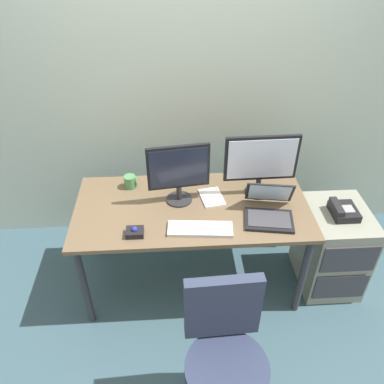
{
  "coord_description": "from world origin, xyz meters",
  "views": [
    {
      "loc": [
        -0.13,
        -2.06,
        2.42
      ],
      "look_at": [
        0.0,
        0.0,
        0.87
      ],
      "focal_mm": 36.28,
      "sensor_mm": 36.0,
      "label": 1
    }
  ],
  "objects_px": {
    "desk_phone": "(343,211)",
    "keyboard": "(200,229)",
    "file_cabinet": "(332,247)",
    "office_chair": "(224,364)",
    "coffee_mug": "(130,182)",
    "laptop": "(269,210)",
    "monitor_main": "(261,162)",
    "monitor_side": "(179,171)",
    "paper_notepad": "(212,197)",
    "trackball_mouse": "(135,232)"
  },
  "relations": [
    {
      "from": "paper_notepad",
      "to": "file_cabinet",
      "type": "bearing_deg",
      "value": -8.38
    },
    {
      "from": "monitor_main",
      "to": "keyboard",
      "type": "height_order",
      "value": "monitor_main"
    },
    {
      "from": "desk_phone",
      "to": "office_chair",
      "type": "xyz_separation_m",
      "value": [
        -0.93,
        -0.9,
        -0.27
      ]
    },
    {
      "from": "monitor_side",
      "to": "paper_notepad",
      "type": "bearing_deg",
      "value": 2.22
    },
    {
      "from": "keyboard",
      "to": "paper_notepad",
      "type": "bearing_deg",
      "value": 71.79
    },
    {
      "from": "desk_phone",
      "to": "office_chair",
      "type": "height_order",
      "value": "office_chair"
    },
    {
      "from": "laptop",
      "to": "paper_notepad",
      "type": "xyz_separation_m",
      "value": [
        -0.35,
        0.21,
        -0.04
      ]
    },
    {
      "from": "file_cabinet",
      "to": "office_chair",
      "type": "height_order",
      "value": "office_chair"
    },
    {
      "from": "monitor_main",
      "to": "coffee_mug",
      "type": "relative_size",
      "value": 5.3
    },
    {
      "from": "monitor_main",
      "to": "monitor_side",
      "type": "xyz_separation_m",
      "value": [
        -0.56,
        -0.05,
        -0.02
      ]
    },
    {
      "from": "trackball_mouse",
      "to": "coffee_mug",
      "type": "relative_size",
      "value": 1.16
    },
    {
      "from": "office_chair",
      "to": "coffee_mug",
      "type": "xyz_separation_m",
      "value": [
        -0.54,
        1.22,
        0.36
      ]
    },
    {
      "from": "office_chair",
      "to": "file_cabinet",
      "type": "bearing_deg",
      "value": 44.42
    },
    {
      "from": "office_chair",
      "to": "monitor_main",
      "type": "relative_size",
      "value": 1.9
    },
    {
      "from": "keyboard",
      "to": "paper_notepad",
      "type": "height_order",
      "value": "keyboard"
    },
    {
      "from": "coffee_mug",
      "to": "monitor_main",
      "type": "bearing_deg",
      "value": -7.89
    },
    {
      "from": "desk_phone",
      "to": "trackball_mouse",
      "type": "distance_m",
      "value": 1.43
    },
    {
      "from": "office_chair",
      "to": "monitor_side",
      "type": "relative_size",
      "value": 2.2
    },
    {
      "from": "file_cabinet",
      "to": "trackball_mouse",
      "type": "relative_size",
      "value": 6.13
    },
    {
      "from": "coffee_mug",
      "to": "laptop",
      "type": "bearing_deg",
      "value": -22.37
    },
    {
      "from": "office_chair",
      "to": "trackball_mouse",
      "type": "relative_size",
      "value": 8.68
    },
    {
      "from": "laptop",
      "to": "office_chair",
      "type": "bearing_deg",
      "value": -114.76
    },
    {
      "from": "file_cabinet",
      "to": "laptop",
      "type": "distance_m",
      "value": 0.72
    },
    {
      "from": "desk_phone",
      "to": "laptop",
      "type": "height_order",
      "value": "laptop"
    },
    {
      "from": "monitor_main",
      "to": "paper_notepad",
      "type": "xyz_separation_m",
      "value": [
        -0.33,
        -0.04,
        -0.26
      ]
    },
    {
      "from": "monitor_main",
      "to": "laptop",
      "type": "bearing_deg",
      "value": -84.92
    },
    {
      "from": "file_cabinet",
      "to": "monitor_main",
      "type": "height_order",
      "value": "monitor_main"
    },
    {
      "from": "desk_phone",
      "to": "monitor_main",
      "type": "xyz_separation_m",
      "value": [
        -0.56,
        0.19,
        0.3
      ]
    },
    {
      "from": "desk_phone",
      "to": "monitor_main",
      "type": "height_order",
      "value": "monitor_main"
    },
    {
      "from": "desk_phone",
      "to": "paper_notepad",
      "type": "height_order",
      "value": "desk_phone"
    },
    {
      "from": "office_chair",
      "to": "trackball_mouse",
      "type": "distance_m",
      "value": 0.92
    },
    {
      "from": "monitor_side",
      "to": "laptop",
      "type": "xyz_separation_m",
      "value": [
        0.58,
        -0.2,
        -0.19
      ]
    },
    {
      "from": "desk_phone",
      "to": "coffee_mug",
      "type": "bearing_deg",
      "value": 167.77
    },
    {
      "from": "file_cabinet",
      "to": "office_chair",
      "type": "relative_size",
      "value": 0.71
    },
    {
      "from": "desk_phone",
      "to": "office_chair",
      "type": "bearing_deg",
      "value": -135.85
    },
    {
      "from": "desk_phone",
      "to": "keyboard",
      "type": "bearing_deg",
      "value": -169.94
    },
    {
      "from": "desk_phone",
      "to": "keyboard",
      "type": "relative_size",
      "value": 0.48
    },
    {
      "from": "office_chair",
      "to": "laptop",
      "type": "relative_size",
      "value": 2.59
    },
    {
      "from": "monitor_main",
      "to": "keyboard",
      "type": "relative_size",
      "value": 1.2
    },
    {
      "from": "keyboard",
      "to": "desk_phone",
      "type": "bearing_deg",
      "value": 10.06
    },
    {
      "from": "desk_phone",
      "to": "laptop",
      "type": "relative_size",
      "value": 0.54
    },
    {
      "from": "office_chair",
      "to": "coffee_mug",
      "type": "distance_m",
      "value": 1.38
    },
    {
      "from": "trackball_mouse",
      "to": "laptop",
      "type": "bearing_deg",
      "value": 8.43
    },
    {
      "from": "office_chair",
      "to": "keyboard",
      "type": "distance_m",
      "value": 0.79
    },
    {
      "from": "keyboard",
      "to": "coffee_mug",
      "type": "height_order",
      "value": "coffee_mug"
    },
    {
      "from": "file_cabinet",
      "to": "laptop",
      "type": "xyz_separation_m",
      "value": [
        -0.55,
        -0.08,
        0.46
      ]
    },
    {
      "from": "office_chair",
      "to": "coffee_mug",
      "type": "relative_size",
      "value": 10.06
    },
    {
      "from": "office_chair",
      "to": "monitor_main",
      "type": "distance_m",
      "value": 1.29
    },
    {
      "from": "file_cabinet",
      "to": "laptop",
      "type": "relative_size",
      "value": 1.83
    },
    {
      "from": "laptop",
      "to": "trackball_mouse",
      "type": "bearing_deg",
      "value": -171.57
    }
  ]
}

